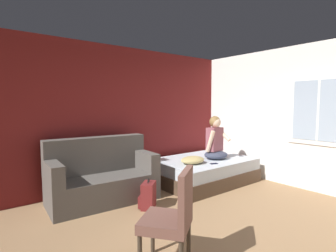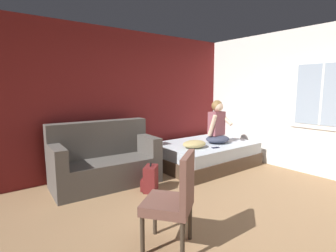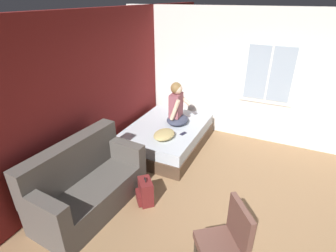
{
  "view_description": "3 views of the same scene",
  "coord_description": "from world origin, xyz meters",
  "views": [
    {
      "loc": [
        -2.3,
        -1.59,
        1.6
      ],
      "look_at": [
        0.72,
        2.23,
        1.19
      ],
      "focal_mm": 28.0,
      "sensor_mm": 36.0,
      "label": 1
    },
    {
      "loc": [
        -2.3,
        -1.59,
        1.6
      ],
      "look_at": [
        0.49,
        2.0,
        0.94
      ],
      "focal_mm": 28.0,
      "sensor_mm": 36.0,
      "label": 2
    },
    {
      "loc": [
        -2.78,
        0.03,
        2.87
      ],
      "look_at": [
        0.98,
        1.81,
        0.8
      ],
      "focal_mm": 28.0,
      "sensor_mm": 36.0,
      "label": 3
    }
  ],
  "objects": [
    {
      "name": "wall_back_accent",
      "position": [
        0.0,
        3.04,
        1.35
      ],
      "size": [
        10.38,
        0.16,
        2.7
      ],
      "primitive_type": "cube",
      "color": "maroon",
      "rests_on": "ground"
    },
    {
      "name": "bed",
      "position": [
        1.54,
        2.11,
        0.24
      ],
      "size": [
        1.96,
        1.43,
        0.48
      ],
      "color": "#4C3828",
      "rests_on": "ground"
    },
    {
      "name": "couch",
      "position": [
        -0.54,
        2.41,
        0.39
      ],
      "size": [
        1.75,
        0.94,
        1.04
      ],
      "color": "#514C47",
      "rests_on": "ground"
    },
    {
      "name": "side_chair",
      "position": [
        -0.75,
        0.3,
        0.53
      ],
      "size": [
        0.64,
        0.64,
        0.98
      ],
      "color": "#382D23",
      "rests_on": "ground"
    },
    {
      "name": "person_seated",
      "position": [
        1.75,
        1.97,
        0.84
      ],
      "size": [
        0.55,
        0.47,
        0.88
      ],
      "color": "#383D51",
      "rests_on": "bed"
    },
    {
      "name": "backpack",
      "position": [
        -0.11,
        1.68,
        0.19
      ],
      "size": [
        0.35,
        0.35,
        0.46
      ],
      "color": "maroon",
      "rests_on": "ground"
    },
    {
      "name": "throw_pillow",
      "position": [
        1.07,
        1.93,
        0.55
      ],
      "size": [
        0.5,
        0.39,
        0.14
      ],
      "primitive_type": "ellipsoid",
      "rotation": [
        0.0,
        0.0,
        -0.06
      ],
      "color": "tan",
      "rests_on": "bed"
    },
    {
      "name": "cell_phone",
      "position": [
        1.37,
        1.67,
        0.48
      ],
      "size": [
        0.16,
        0.11,
        0.01
      ],
      "primitive_type": "cube",
      "rotation": [
        0.0,
        0.0,
        4.42
      ],
      "color": "black",
      "rests_on": "bed"
    }
  ]
}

